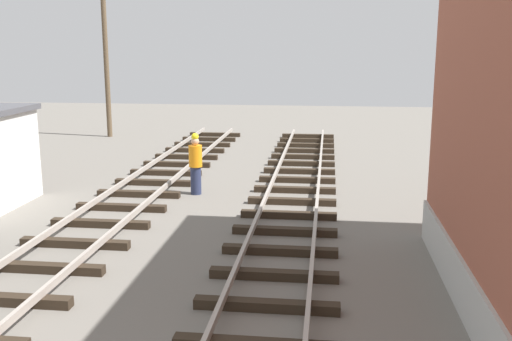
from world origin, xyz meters
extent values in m
cube|color=#2D2319|center=(0.73, 4.85, 0.09)|extent=(2.50, 0.24, 0.18)
cube|color=#2D2319|center=(0.73, 6.24, 0.09)|extent=(2.50, 0.24, 0.18)
cube|color=#2D2319|center=(0.73, 7.63, 0.09)|extent=(2.50, 0.24, 0.18)
cube|color=#2D2319|center=(0.73, 9.01, 0.09)|extent=(2.50, 0.24, 0.18)
cube|color=#2D2319|center=(0.73, 10.40, 0.09)|extent=(2.50, 0.24, 0.18)
cube|color=#2D2319|center=(0.73, 11.79, 0.09)|extent=(2.50, 0.24, 0.18)
cube|color=#2D2319|center=(0.73, 13.17, 0.09)|extent=(2.50, 0.24, 0.18)
cube|color=#2D2319|center=(0.73, 14.56, 0.09)|extent=(2.50, 0.24, 0.18)
cube|color=#2D2319|center=(0.73, 15.95, 0.09)|extent=(2.50, 0.24, 0.18)
cube|color=#2D2319|center=(0.73, 17.33, 0.09)|extent=(2.50, 0.24, 0.18)
cube|color=#2D2319|center=(0.73, 18.72, 0.09)|extent=(2.50, 0.24, 0.18)
cube|color=#2D2319|center=(0.73, 20.11, 0.09)|extent=(2.50, 0.24, 0.18)
cube|color=#2D2319|center=(0.73, 21.49, 0.09)|extent=(2.50, 0.24, 0.18)
cube|color=#2D2319|center=(0.73, 22.88, 0.09)|extent=(2.50, 0.24, 0.18)
cube|color=#2D2319|center=(0.73, 24.27, 0.09)|extent=(2.50, 0.24, 0.18)
cube|color=#2D2319|center=(-3.86, 4.54, 0.09)|extent=(2.50, 0.24, 0.18)
cube|color=#2D2319|center=(-3.86, 6.05, 0.09)|extent=(2.50, 0.24, 0.18)
cube|color=#2D2319|center=(-3.86, 7.56, 0.09)|extent=(2.50, 0.24, 0.18)
cube|color=#2D2319|center=(-3.86, 9.08, 0.09)|extent=(2.50, 0.24, 0.18)
cube|color=#2D2319|center=(-3.86, 10.59, 0.09)|extent=(2.50, 0.24, 0.18)
cube|color=#2D2319|center=(-3.86, 12.10, 0.09)|extent=(2.50, 0.24, 0.18)
cube|color=#2D2319|center=(-3.86, 13.61, 0.09)|extent=(2.50, 0.24, 0.18)
cube|color=#2D2319|center=(-3.86, 15.13, 0.09)|extent=(2.50, 0.24, 0.18)
cube|color=#2D2319|center=(-3.86, 16.64, 0.09)|extent=(2.50, 0.24, 0.18)
cube|color=#2D2319|center=(-3.86, 18.15, 0.09)|extent=(2.50, 0.24, 0.18)
cube|color=#2D2319|center=(-3.86, 19.66, 0.09)|extent=(2.50, 0.24, 0.18)
cube|color=#2D2319|center=(-3.86, 21.18, 0.09)|extent=(2.50, 0.24, 0.18)
cube|color=#2D2319|center=(-3.86, 22.69, 0.09)|extent=(2.50, 0.24, 0.18)
cube|color=#2D2319|center=(-3.86, 24.20, 0.09)|extent=(2.50, 0.24, 0.18)
cylinder|color=brown|center=(-9.01, 23.50, 4.41)|extent=(0.24, 0.24, 8.83)
cylinder|color=#262D4C|center=(-2.24, 12.65, 0.42)|extent=(0.32, 0.32, 0.85)
cylinder|color=orange|center=(-2.24, 12.65, 1.18)|extent=(0.40, 0.40, 0.65)
sphere|color=tan|center=(-2.24, 12.65, 1.62)|extent=(0.24, 0.24, 0.24)
sphere|color=yellow|center=(-2.24, 12.65, 1.76)|extent=(0.22, 0.22, 0.22)
camera|label=1|loc=(1.69, -4.51, 4.43)|focal=41.71mm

